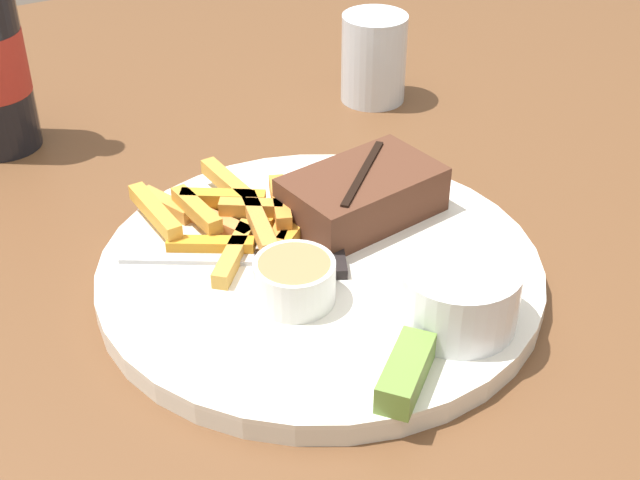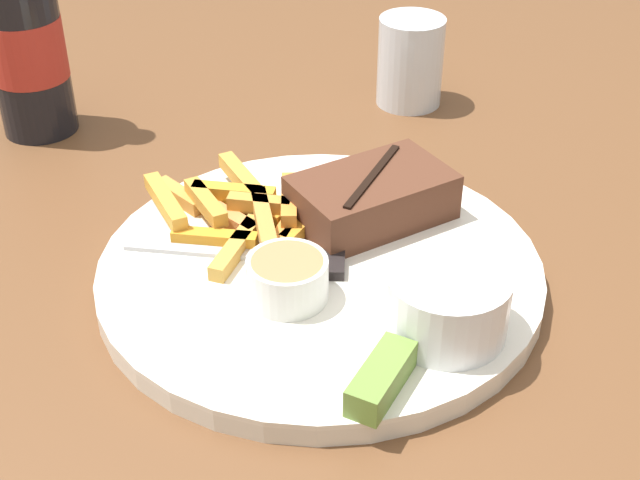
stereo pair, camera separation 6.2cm
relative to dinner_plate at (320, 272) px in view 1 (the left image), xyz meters
name	(u,v)px [view 1 (the left image)]	position (x,y,z in m)	size (l,w,h in m)	color
dining_table	(320,341)	(0.00, 0.00, -0.07)	(1.49, 1.42, 0.74)	brown
dinner_plate	(320,272)	(0.00, 0.00, 0.00)	(0.33, 0.33, 0.02)	silver
steak_portion	(362,195)	(0.06, 0.04, 0.03)	(0.13, 0.09, 0.04)	#512D1E
fries_pile	(229,217)	(-0.04, 0.07, 0.02)	(0.12, 0.15, 0.02)	gold
coleslaw_cup	(458,290)	(0.05, -0.10, 0.03)	(0.08, 0.08, 0.05)	white
dipping_sauce_cup	(295,279)	(-0.04, -0.03, 0.03)	(0.06, 0.06, 0.03)	silver
pickle_spear	(406,372)	(-0.02, -0.14, 0.02)	(0.06, 0.06, 0.02)	olive
fork_utensil	(202,259)	(-0.08, 0.04, 0.01)	(0.12, 0.08, 0.00)	#B7B7BC
knife_utensil	(327,225)	(0.03, 0.04, 0.01)	(0.08, 0.16, 0.01)	#B7B7BC
drinking_glass	(374,58)	(0.20, 0.25, 0.04)	(0.07, 0.07, 0.09)	silver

